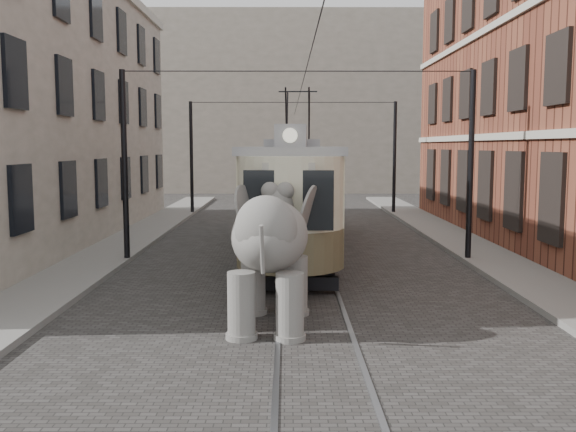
{
  "coord_description": "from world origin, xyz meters",
  "views": [
    {
      "loc": [
        -0.56,
        -13.81,
        3.67
      ],
      "look_at": [
        -0.52,
        0.35,
        2.1
      ],
      "focal_mm": 39.57,
      "sensor_mm": 36.0,
      "label": 1
    }
  ],
  "objects": [
    {
      "name": "ground",
      "position": [
        0.0,
        0.0,
        0.0
      ],
      "size": [
        120.0,
        120.0,
        0.0
      ],
      "primitive_type": "plane",
      "color": "#3B3937"
    },
    {
      "name": "tram_rails",
      "position": [
        0.0,
        0.0,
        0.01
      ],
      "size": [
        1.54,
        80.0,
        0.02
      ],
      "primitive_type": null,
      "color": "slate",
      "rests_on": "ground"
    },
    {
      "name": "sidewalk_left",
      "position": [
        -6.5,
        0.0,
        0.07
      ],
      "size": [
        2.0,
        60.0,
        0.15
      ],
      "primitive_type": "cube",
      "color": "slate",
      "rests_on": "ground"
    },
    {
      "name": "stucco_building",
      "position": [
        -11.0,
        10.0,
        5.0
      ],
      "size": [
        7.0,
        24.0,
        10.0
      ],
      "primitive_type": "cube",
      "color": "gray",
      "rests_on": "ground"
    },
    {
      "name": "distant_block",
      "position": [
        0.0,
        40.0,
        7.0
      ],
      "size": [
        28.0,
        10.0,
        14.0
      ],
      "primitive_type": "cube",
      "color": "gray",
      "rests_on": "ground"
    },
    {
      "name": "catenary",
      "position": [
        -0.2,
        5.0,
        3.0
      ],
      "size": [
        11.0,
        30.2,
        6.0
      ],
      "primitive_type": null,
      "color": "black",
      "rests_on": "ground"
    },
    {
      "name": "tram",
      "position": [
        -0.15,
        8.57,
        2.8
      ],
      "size": [
        3.56,
        14.24,
        5.6
      ],
      "primitive_type": null,
      "rotation": [
        0.0,
        0.0,
        -0.05
      ],
      "color": "beige",
      "rests_on": "ground"
    },
    {
      "name": "elephant",
      "position": [
        -0.89,
        -1.14,
        1.44
      ],
      "size": [
        2.92,
        4.88,
        2.88
      ],
      "primitive_type": null,
      "rotation": [
        0.0,
        0.0,
        -0.07
      ],
      "color": "slate",
      "rests_on": "ground"
    }
  ]
}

